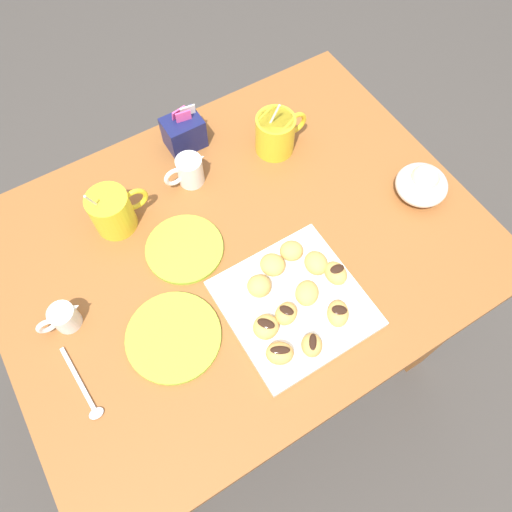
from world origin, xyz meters
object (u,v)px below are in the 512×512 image
at_px(coffee_mug_yellow_right, 276,133).
at_px(beignet_4, 280,353).
at_px(ice_cream_bowl, 422,183).
at_px(beignet_3, 273,265).
at_px(chocolate_sauce_pitcher, 64,317).
at_px(beignet_9, 286,314).
at_px(coffee_mug_yellow_left, 112,210).
at_px(saucer_lime_right, 185,249).
at_px(sugar_caddy, 184,132).
at_px(pastry_plate_square, 294,304).
at_px(beignet_5, 307,293).
at_px(beignet_8, 312,345).
at_px(dining_table, 241,270).
at_px(beignet_2, 338,313).
at_px(beignet_1, 259,286).
at_px(beignet_7, 266,327).
at_px(beignet_0, 291,251).
at_px(beignet_6, 336,273).
at_px(cream_pitcher_white, 189,170).
at_px(beignet_10, 316,263).
at_px(saucer_lime_left, 174,337).

bearing_deg(coffee_mug_yellow_right, beignet_4, -121.82).
xyz_separation_m(ice_cream_bowl, beignet_3, (-0.40, 0.01, -0.00)).
relative_size(chocolate_sauce_pitcher, beignet_9, 1.86).
bearing_deg(coffee_mug_yellow_left, saucer_lime_right, -55.32).
distance_m(sugar_caddy, chocolate_sauce_pitcher, 0.51).
relative_size(pastry_plate_square, sugar_caddy, 2.54).
distance_m(pastry_plate_square, beignet_5, 0.04).
height_order(saucer_lime_right, beignet_3, beignet_3).
bearing_deg(beignet_8, dining_table, 88.80).
bearing_deg(beignet_2, chocolate_sauce_pitcher, 149.20).
relative_size(beignet_2, beignet_9, 1.13).
bearing_deg(beignet_1, chocolate_sauce_pitcher, 158.06).
bearing_deg(beignet_7, dining_table, 73.50).
bearing_deg(beignet_7, coffee_mug_yellow_right, 55.09).
xyz_separation_m(sugar_caddy, beignet_4, (-0.10, -0.57, -0.01)).
relative_size(coffee_mug_yellow_right, beignet_0, 3.02).
height_order(beignet_0, beignet_8, beignet_8).
distance_m(beignet_5, beignet_6, 0.07).
distance_m(pastry_plate_square, beignet_3, 0.09).
height_order(cream_pitcher_white, chocolate_sauce_pitcher, cream_pitcher_white).
bearing_deg(beignet_0, beignet_10, -61.97).
height_order(coffee_mug_yellow_right, chocolate_sauce_pitcher, coffee_mug_yellow_right).
height_order(sugar_caddy, beignet_5, sugar_caddy).
bearing_deg(dining_table, beignet_7, -106.50).
bearing_deg(saucer_lime_right, beignet_2, -58.36).
height_order(beignet_7, beignet_9, beignet_7).
xyz_separation_m(chocolate_sauce_pitcher, beignet_4, (0.32, -0.28, 0.00)).
distance_m(dining_table, saucer_lime_left, 0.29).
height_order(pastry_plate_square, beignet_2, beignet_2).
distance_m(cream_pitcher_white, beignet_7, 0.41).
xyz_separation_m(coffee_mug_yellow_right, beignet_10, (-0.11, -0.33, -0.02)).
distance_m(sugar_caddy, beignet_2, 0.57).
bearing_deg(ice_cream_bowl, pastry_plate_square, -168.36).
xyz_separation_m(dining_table, chocolate_sauce_pitcher, (-0.39, 0.02, 0.17)).
bearing_deg(beignet_4, beignet_7, 84.06).
bearing_deg(beignet_2, saucer_lime_left, 155.19).
relative_size(cream_pitcher_white, beignet_4, 1.97).
height_order(ice_cream_bowl, beignet_2, ice_cream_bowl).
distance_m(cream_pitcher_white, beignet_3, 0.30).
height_order(cream_pitcher_white, beignet_4, cream_pitcher_white).
distance_m(beignet_4, beignet_8, 0.06).
distance_m(coffee_mug_yellow_left, beignet_4, 0.47).
height_order(saucer_lime_left, beignet_2, beignet_2).
relative_size(coffee_mug_yellow_left, ice_cream_bowl, 1.28).
relative_size(beignet_9, beignet_10, 0.91).
relative_size(beignet_2, beignet_5, 1.01).
bearing_deg(sugar_caddy, beignet_9, -94.64).
xyz_separation_m(pastry_plate_square, beignet_4, (-0.09, -0.08, 0.03)).
bearing_deg(dining_table, beignet_8, -91.20).
distance_m(dining_table, beignet_5, 0.26).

